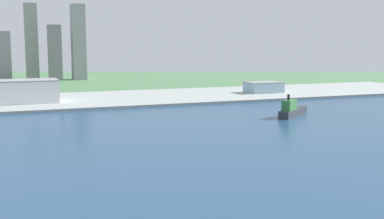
{
  "coord_description": "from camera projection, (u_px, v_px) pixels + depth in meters",
  "views": [
    {
      "loc": [
        -71.23,
        27.61,
        53.08
      ],
      "look_at": [
        4.06,
        213.08,
        26.24
      ],
      "focal_mm": 44.23,
      "sensor_mm": 36.0,
      "label": 1
    }
  ],
  "objects": [
    {
      "name": "warehouse_annex",
      "position": [
        263.0,
        87.0,
        522.03
      ],
      "size": [
        38.3,
        27.56,
        11.63
      ],
      "color": "#99BCD1",
      "rests_on": "industrial_pier"
    },
    {
      "name": "warehouse_main",
      "position": [
        24.0,
        91.0,
        427.2
      ],
      "size": [
        59.25,
        36.55,
        20.61
      ],
      "color": "white",
      "rests_on": "industrial_pier"
    },
    {
      "name": "ground_plane",
      "position": [
        131.0,
        135.0,
        283.75
      ],
      "size": [
        2400.0,
        2400.0,
        0.0
      ],
      "primitive_type": "plane",
      "color": "#49744B"
    },
    {
      "name": "container_barge",
      "position": [
        292.0,
        110.0,
        360.06
      ],
      "size": [
        39.87,
        32.75,
        17.42
      ],
      "color": "#2D3338",
      "rests_on": "water_bay"
    },
    {
      "name": "distant_skyline",
      "position": [
        9.0,
        47.0,
        727.28
      ],
      "size": [
        255.67,
        74.54,
        134.59
      ],
      "color": "slate",
      "rests_on": "ground"
    },
    {
      "name": "industrial_pier",
      "position": [
        81.0,
        100.0,
        458.07
      ],
      "size": [
        840.0,
        140.0,
        2.5
      ],
      "primitive_type": "cube",
      "color": "#969D9B",
      "rests_on": "ground"
    },
    {
      "name": "water_bay",
      "position": [
        163.0,
        157.0,
        228.64
      ],
      "size": [
        840.0,
        360.0,
        0.15
      ],
      "primitive_type": "cube",
      "color": "navy",
      "rests_on": "ground"
    }
  ]
}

